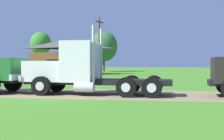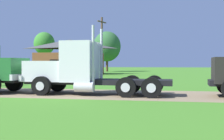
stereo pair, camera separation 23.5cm
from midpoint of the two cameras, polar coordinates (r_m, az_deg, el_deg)
name	(u,v)px [view 1 (the left image)]	position (r m, az deg, el deg)	size (l,w,h in m)	color
ground_plane	(32,93)	(17.76, -15.44, -4.20)	(200.00, 200.00, 0.00)	#438024
dirt_track	(32,93)	(17.76, -15.44, -4.18)	(120.00, 5.13, 0.01)	#8B7556
truck_foreground_white	(78,70)	(16.43, -6.99, -0.06)	(8.08, 2.73, 3.63)	black
shed_building	(67,57)	(46.13, -8.76, 2.42)	(11.13, 6.88, 5.26)	brown
utility_pole_far	(99,45)	(38.95, -2.63, 4.84)	(0.75, 2.15, 7.62)	brown
tree_left	(41,44)	(62.25, -13.55, 4.92)	(4.22, 4.22, 7.94)	#513823
tree_mid	(104,46)	(58.55, -1.70, 4.51)	(5.35, 5.35, 7.86)	#513823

